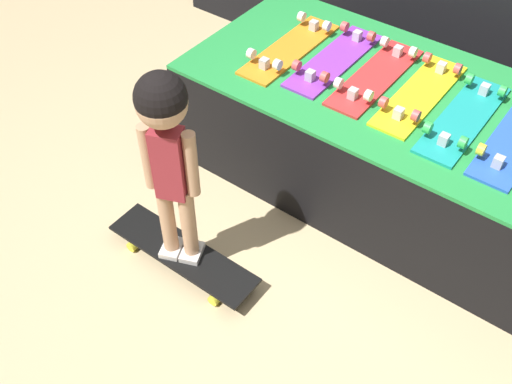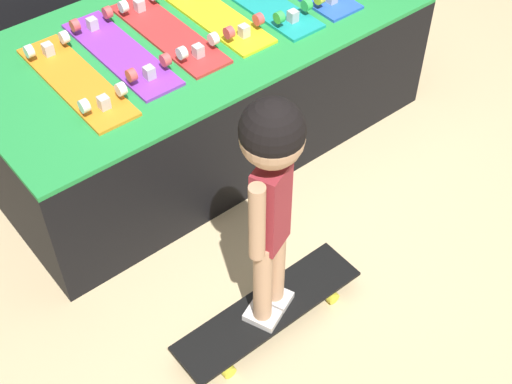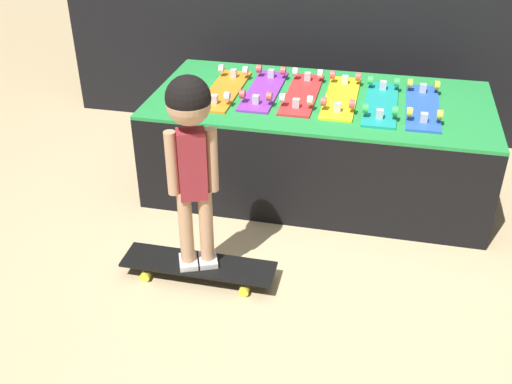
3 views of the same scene
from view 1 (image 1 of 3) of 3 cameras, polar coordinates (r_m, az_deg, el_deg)
ground_plane at (r=3.03m, az=6.11°, el=-4.95°), size 16.00×16.00×0.00m
display_rack at (r=3.19m, az=12.20°, el=5.14°), size 2.05×1.03×0.61m
skateboard_orange_on_rack at (r=3.21m, az=3.25°, el=13.59°), size 0.19×0.69×0.09m
skateboard_purple_on_rack at (r=3.14m, az=7.47°, el=12.49°), size 0.19×0.69×0.09m
skateboard_red_on_rack at (r=3.05m, az=11.33°, el=10.85°), size 0.19×0.69×0.09m
skateboard_yellow_on_rack at (r=2.98m, az=15.35°, el=9.06°), size 0.19×0.69×0.09m
skateboard_teal_on_rack at (r=2.89m, az=19.19°, el=6.76°), size 0.19×0.69×0.09m
skateboard_on_floor at (r=2.90m, az=-7.00°, el=-5.89°), size 0.80×0.20×0.09m
child at (r=2.38m, az=-8.53°, el=5.00°), size 0.23×0.20×1.01m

